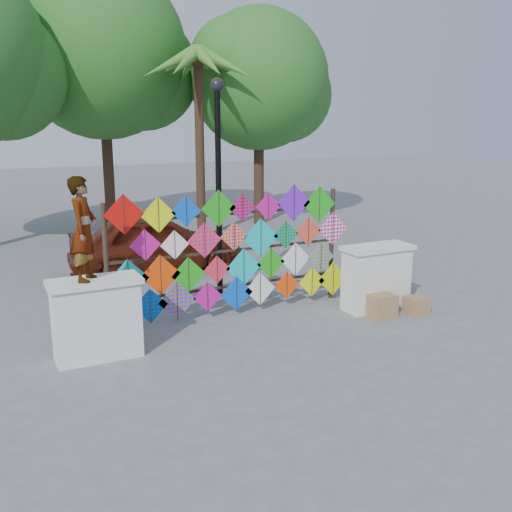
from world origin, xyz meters
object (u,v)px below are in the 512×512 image
Objects in this scene: kite_rack at (235,253)px; lamppost at (218,168)px; vendor_woman at (84,229)px; sedan at (157,243)px.

lamppost reaches higher than kite_rack.
lamppost is at bearing 80.67° from kite_rack.
vendor_woman is at bearing -144.66° from lamppost.
lamppost reaches higher than sedan.
sedan is 0.94× the size of lamppost.
kite_rack is 3.88m from sedan.
vendor_woman is 5.54m from sedan.
kite_rack is 3.15× the size of vendor_woman.
kite_rack is 1.17× the size of sedan.
sedan is (2.51, 4.75, -1.35)m from vendor_woman.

